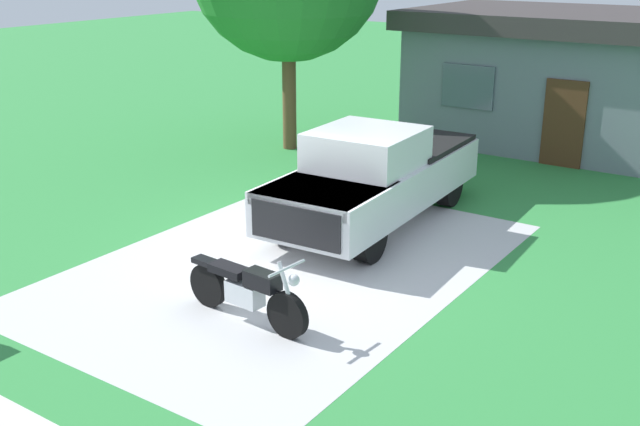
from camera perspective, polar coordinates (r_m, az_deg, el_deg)
ground_plane at (r=12.81m, az=-2.41°, el=-3.90°), size 80.00×80.00×0.00m
driveway_pad at (r=12.80m, az=-2.41°, el=-3.89°), size 5.76×8.39×0.01m
motorcycle at (r=10.80m, az=-5.51°, el=-5.81°), size 2.21×0.70×1.09m
pickup_truck at (r=14.57m, az=4.28°, el=2.92°), size 2.29×5.72×1.90m
neighbor_house at (r=21.54m, az=20.02°, el=9.42°), size 9.60×5.60×3.50m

